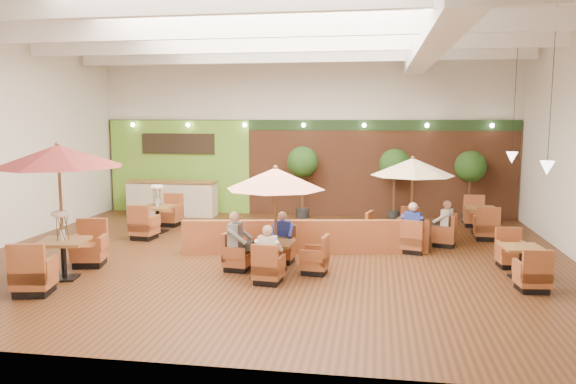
% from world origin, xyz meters
% --- Properties ---
extents(room, '(14.04, 14.00, 5.52)m').
position_xyz_m(room, '(0.25, 1.22, 3.63)').
color(room, '#381E0F').
rests_on(room, ground).
extents(service_counter, '(3.00, 0.75, 1.18)m').
position_xyz_m(service_counter, '(-4.40, 5.10, 0.58)').
color(service_counter, beige).
rests_on(service_counter, ground).
extents(booth_divider, '(5.94, 1.16, 0.83)m').
position_xyz_m(booth_divider, '(0.74, 0.41, 0.41)').
color(booth_divider, brown).
rests_on(booth_divider, ground).
extents(table_0, '(2.61, 2.86, 2.82)m').
position_xyz_m(table_0, '(-3.89, -2.51, 2.13)').
color(table_0, brown).
rests_on(table_0, ground).
extents(table_1, '(2.29, 2.29, 2.31)m').
position_xyz_m(table_1, '(0.32, -1.32, 1.59)').
color(table_1, brown).
rests_on(table_1, ground).
extents(table_2, '(2.37, 2.37, 2.33)m').
position_xyz_m(table_2, '(3.33, 1.75, 1.61)').
color(table_2, brown).
rests_on(table_2, ground).
extents(table_3, '(0.96, 2.64, 1.55)m').
position_xyz_m(table_3, '(-3.81, 2.32, 0.50)').
color(table_3, brown).
rests_on(table_3, ground).
extents(table_4, '(0.85, 2.35, 0.87)m').
position_xyz_m(table_4, '(5.40, -1.02, 0.33)').
color(table_4, brown).
rests_on(table_4, ground).
extents(table_5, '(0.88, 2.53, 0.94)m').
position_xyz_m(table_5, '(5.40, 3.65, 0.36)').
color(table_5, brown).
rests_on(table_5, ground).
extents(topiary_0, '(1.02, 1.02, 2.37)m').
position_xyz_m(topiary_0, '(0.03, 5.30, 1.76)').
color(topiary_0, black).
rests_on(topiary_0, ground).
extents(topiary_1, '(1.00, 1.00, 2.31)m').
position_xyz_m(topiary_1, '(3.00, 5.30, 1.72)').
color(topiary_1, black).
rests_on(topiary_1, ground).
extents(topiary_2, '(0.98, 0.98, 2.27)m').
position_xyz_m(topiary_2, '(5.33, 5.30, 1.69)').
color(topiary_2, black).
rests_on(topiary_2, ground).
extents(diner_0, '(0.37, 0.31, 0.74)m').
position_xyz_m(diner_0, '(0.32, -2.16, 0.74)').
color(diner_0, silver).
rests_on(diner_0, ground).
extents(diner_1, '(0.35, 0.28, 0.71)m').
position_xyz_m(diner_1, '(0.32, -0.48, 0.73)').
color(diner_1, navy).
rests_on(diner_1, ground).
extents(diner_2, '(0.33, 0.41, 0.84)m').
position_xyz_m(diner_2, '(-0.52, -1.32, 0.77)').
color(diner_2, gray).
rests_on(diner_2, ground).
extents(diner_3, '(0.44, 0.40, 0.80)m').
position_xyz_m(diner_3, '(3.33, 0.90, 0.76)').
color(diner_3, navy).
rests_on(diner_3, ground).
extents(diner_4, '(0.39, 0.41, 0.74)m').
position_xyz_m(diner_4, '(4.18, 1.75, 0.74)').
color(diner_4, silver).
rests_on(diner_4, ground).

